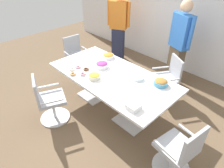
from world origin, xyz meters
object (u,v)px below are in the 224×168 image
Objects in this scene: plate_stack at (138,78)px; napkin_pile at (133,107)px; office_chair_0 at (179,152)px; snack_bowl_candy_mix at (102,65)px; snack_bowl_chips_orange at (108,56)px; person_standing_0 at (118,25)px; conference_table at (112,81)px; snack_bowl_chips_yellow at (94,76)px; office_chair_1 at (166,80)px; donut_platter at (78,71)px; snack_bowl_pretzels at (161,82)px; office_chair_3 at (49,102)px; person_standing_1 at (179,43)px; office_chair_2 at (76,57)px.

napkin_pile is at bearing -55.27° from plate_stack.
snack_bowl_candy_mix is (-1.96, 0.39, 0.40)m from office_chair_0.
person_standing_0 is at bearing 126.34° from snack_bowl_chips_orange.
napkin_pile is (0.45, -0.64, 0.02)m from plate_stack.
snack_bowl_chips_yellow reaches higher than conference_table.
donut_platter is at bearing 86.03° from office_chair_1.
snack_bowl_pretzels is (0.79, 0.37, 0.18)m from conference_table.
conference_table is at bearing -9.60° from snack_bowl_candy_mix.
snack_bowl_candy_mix is (-1.13, -0.31, 0.00)m from snack_bowl_pretzels.
person_standing_0 is 8.80× the size of snack_bowl_chips_yellow.
napkin_pile is (1.40, 0.63, 0.38)m from office_chair_3.
office_chair_0 is at bearing 1.18° from donut_platter.
person_standing_0 is 9.81× the size of plate_stack.
person_standing_0 is (-3.05, 1.94, 0.57)m from office_chair_0.
snack_bowl_pretzels is 0.97× the size of snack_bowl_chips_orange.
donut_platter is at bearing -170.17° from snack_bowl_chips_yellow.
napkin_pile is at bearing -25.48° from conference_table.
office_chair_1 is 0.87m from person_standing_1.
person_standing_1 is 1.55m from snack_bowl_chips_orange.
office_chair_0 is 1.37m from plate_stack.
napkin_pile is at bearing 135.37° from office_chair_1.
office_chair_1 reaches higher than snack_bowl_chips_orange.
office_chair_1 is 1.80m from donut_platter.
office_chair_1 is at bearing 53.61° from donut_platter.
person_standing_0 reaches higher than napkin_pile.
person_standing_0 is 1.00× the size of person_standing_1.
conference_table is at bearing -151.60° from plate_stack.
napkin_pile is (1.38, -0.04, 0.02)m from donut_platter.
donut_platter is (0.04, -0.79, -0.03)m from snack_bowl_chips_orange.
snack_bowl_chips_orange reaches higher than napkin_pile.
office_chair_1 is at bearing 62.83° from conference_table.
snack_bowl_chips_orange is (-1.08, -0.63, 0.39)m from office_chair_1.
office_chair_1 is at bearing 30.16° from snack_bowl_chips_orange.
conference_table is 1.29× the size of person_standing_1.
conference_table is at bearing 66.61° from snack_bowl_chips_yellow.
snack_bowl_chips_orange is (-0.88, -1.25, -0.18)m from person_standing_1.
office_chair_2 is 3.64× the size of snack_bowl_candy_mix.
person_standing_1 is 2.23m from donut_platter.
person_standing_0 is 1.76m from person_standing_1.
napkin_pile is (0.87, -0.42, 0.16)m from conference_table.
snack_bowl_pretzels is at bearing 29.60° from donut_platter.
person_standing_1 reaches higher than office_chair_2.
plate_stack is (0.42, 0.23, 0.15)m from conference_table.
office_chair_0 is at bearing -19.02° from snack_bowl_chips_orange.
office_chair_2 reaches higher than snack_bowl_chips_orange.
snack_bowl_candy_mix is at bearing 102.23° from office_chair_3.
snack_bowl_chips_orange is (-0.21, 0.36, -0.01)m from snack_bowl_candy_mix.
napkin_pile is (0.08, -0.78, -0.01)m from snack_bowl_pretzels.
donut_platter is at bearing -147.11° from plate_stack.
snack_bowl_pretzels is (-0.83, 0.70, 0.40)m from office_chair_0.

